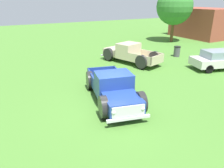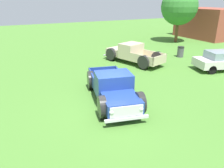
{
  "view_description": "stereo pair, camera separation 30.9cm",
  "coord_description": "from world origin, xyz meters",
  "px_view_note": "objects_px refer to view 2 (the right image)",
  "views": [
    {
      "loc": [
        8.49,
        -4.62,
        4.98
      ],
      "look_at": [
        -0.56,
        0.36,
        0.9
      ],
      "focal_mm": 34.78,
      "sensor_mm": 36.0,
      "label": 1
    },
    {
      "loc": [
        8.63,
        -4.35,
        4.98
      ],
      "look_at": [
        -0.56,
        0.36,
        0.9
      ],
      "focal_mm": 34.78,
      "sensor_mm": 36.0,
      "label": 2
    }
  ],
  "objects_px": {
    "pickup_truck_behind_left": "(130,53)",
    "sedan_distant_b": "(224,60)",
    "oak_tree_west": "(179,7)",
    "trash_can": "(180,52)",
    "pickup_truck_foreground": "(114,89)"
  },
  "relations": [
    {
      "from": "pickup_truck_foreground",
      "to": "trash_can",
      "type": "relative_size",
      "value": 5.77
    },
    {
      "from": "pickup_truck_foreground",
      "to": "sedan_distant_b",
      "type": "distance_m",
      "value": 9.91
    },
    {
      "from": "trash_can",
      "to": "pickup_truck_behind_left",
      "type": "bearing_deg",
      "value": -97.03
    },
    {
      "from": "pickup_truck_foreground",
      "to": "trash_can",
      "type": "xyz_separation_m",
      "value": [
        -5.57,
        9.74,
        -0.28
      ]
    },
    {
      "from": "pickup_truck_foreground",
      "to": "trash_can",
      "type": "distance_m",
      "value": 11.22
    },
    {
      "from": "pickup_truck_behind_left",
      "to": "sedan_distant_b",
      "type": "relative_size",
      "value": 1.2
    },
    {
      "from": "trash_can",
      "to": "oak_tree_west",
      "type": "xyz_separation_m",
      "value": [
        -5.8,
        4.77,
        3.61
      ]
    },
    {
      "from": "sedan_distant_b",
      "to": "oak_tree_west",
      "type": "height_order",
      "value": "oak_tree_west"
    },
    {
      "from": "trash_can",
      "to": "oak_tree_west",
      "type": "height_order",
      "value": "oak_tree_west"
    },
    {
      "from": "pickup_truck_foreground",
      "to": "oak_tree_west",
      "type": "relative_size",
      "value": 0.88
    },
    {
      "from": "sedan_distant_b",
      "to": "oak_tree_west",
      "type": "relative_size",
      "value": 0.74
    },
    {
      "from": "pickup_truck_behind_left",
      "to": "sedan_distant_b",
      "type": "height_order",
      "value": "pickup_truck_behind_left"
    },
    {
      "from": "pickup_truck_behind_left",
      "to": "trash_can",
      "type": "distance_m",
      "value": 5.01
    },
    {
      "from": "pickup_truck_behind_left",
      "to": "sedan_distant_b",
      "type": "xyz_separation_m",
      "value": [
        4.95,
        5.06,
        -0.01
      ]
    },
    {
      "from": "pickup_truck_behind_left",
      "to": "trash_can",
      "type": "bearing_deg",
      "value": 82.97
    }
  ]
}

